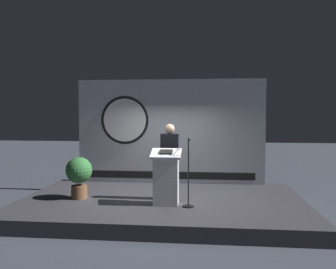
# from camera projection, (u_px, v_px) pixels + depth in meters

# --- Properties ---
(ground_plane) EXTENTS (40.00, 40.00, 0.00)m
(ground_plane) POSITION_uv_depth(u_px,v_px,m) (162.00, 211.00, 8.11)
(ground_plane) COLOR #383D47
(stage_platform) EXTENTS (6.40, 4.00, 0.30)m
(stage_platform) POSITION_uv_depth(u_px,v_px,m) (162.00, 205.00, 8.10)
(stage_platform) COLOR #333338
(stage_platform) RESTS_ON ground
(banner_display) EXTENTS (5.21, 0.12, 2.89)m
(banner_display) POSITION_uv_depth(u_px,v_px,m) (168.00, 132.00, 9.85)
(banner_display) COLOR #B2B7C1
(banner_display) RESTS_ON stage_platform
(podium) EXTENTS (0.64, 0.49, 1.19)m
(podium) POSITION_uv_depth(u_px,v_px,m) (166.00, 178.00, 7.50)
(podium) COLOR silver
(podium) RESTS_ON stage_platform
(speaker_person) EXTENTS (0.40, 0.26, 1.71)m
(speaker_person) POSITION_uv_depth(u_px,v_px,m) (170.00, 161.00, 7.96)
(speaker_person) COLOR black
(speaker_person) RESTS_ON stage_platform
(microphone_stand) EXTENTS (0.24, 0.47, 1.44)m
(microphone_stand) POSITION_uv_depth(u_px,v_px,m) (188.00, 183.00, 7.35)
(microphone_stand) COLOR black
(microphone_stand) RESTS_ON stage_platform
(potted_plant) EXTENTS (0.60, 0.60, 0.95)m
(potted_plant) POSITION_uv_depth(u_px,v_px,m) (79.00, 174.00, 8.04)
(potted_plant) COLOR brown
(potted_plant) RESTS_ON stage_platform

